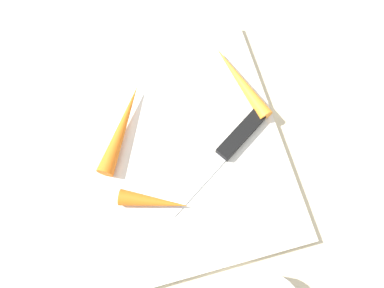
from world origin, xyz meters
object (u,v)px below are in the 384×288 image
Objects in this scene: knife at (235,141)px; carrot_longest at (122,128)px; cutting_board at (192,145)px; carrot_shortest at (154,202)px; carrot_medium at (240,81)px.

carrot_longest is (-0.06, -0.16, 0.01)m from knife.
knife is at bearing 77.90° from cutting_board.
cutting_board is at bearing 66.83° from carrot_shortest.
carrot_longest is at bearing 122.30° from carrot_shortest.
knife reaches higher than cutting_board.
carrot_shortest is 0.23m from carrot_medium.
carrot_longest reaches higher than knife.
cutting_board is 2.57× the size of carrot_medium.
carrot_shortest reaches higher than carrot_medium.
cutting_board is 0.10m from carrot_shortest.
knife is (0.01, 0.06, 0.01)m from cutting_board.
carrot_shortest is at bearing -45.62° from cutting_board.
knife is 0.10m from carrot_medium.
carrot_shortest reaches higher than cutting_board.
carrot_shortest is (0.12, 0.02, -0.00)m from carrot_longest.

